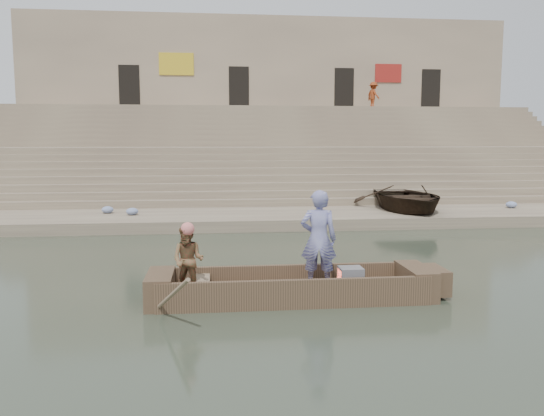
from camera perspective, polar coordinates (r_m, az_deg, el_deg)
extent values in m
plane|color=#2D3629|center=(13.44, 10.56, -6.57)|extent=(120.00, 120.00, 0.00)
cube|color=gray|center=(21.06, 4.29, -1.00)|extent=(32.00, 4.00, 0.40)
cube|color=gray|center=(28.31, 1.53, 3.52)|extent=(32.00, 3.00, 2.80)
cube|color=gray|center=(35.21, -0.01, 6.16)|extent=(32.00, 3.00, 5.20)
cube|color=gray|center=(23.23, 3.28, 0.14)|extent=(32.00, 0.50, 0.70)
cube|color=gray|center=(23.71, 3.08, 0.64)|extent=(32.00, 0.50, 1.00)
cube|color=gray|center=(24.18, 2.89, 1.13)|extent=(32.00, 0.50, 1.30)
cube|color=gray|center=(24.66, 2.71, 1.59)|extent=(32.00, 0.50, 1.60)
cube|color=gray|center=(25.13, 2.53, 2.04)|extent=(32.00, 0.50, 1.90)
cube|color=gray|center=(25.61, 2.37, 2.47)|extent=(32.00, 0.50, 2.20)
cube|color=gray|center=(26.10, 2.20, 2.88)|extent=(32.00, 0.50, 2.50)
cube|color=gray|center=(26.58, 2.05, 3.28)|extent=(32.00, 0.50, 2.80)
cube|color=gray|center=(30.03, 1.08, 4.00)|extent=(32.00, 0.50, 3.10)
cube|color=gray|center=(30.52, 0.96, 4.33)|extent=(32.00, 0.50, 3.40)
cube|color=gray|center=(31.01, 0.85, 4.65)|extent=(32.00, 0.50, 3.70)
cube|color=gray|center=(31.50, 0.73, 4.97)|extent=(32.00, 0.50, 4.00)
cube|color=gray|center=(31.99, 0.63, 5.27)|extent=(32.00, 0.50, 4.30)
cube|color=gray|center=(32.48, 0.52, 5.56)|extent=(32.00, 0.50, 4.60)
cube|color=gray|center=(32.98, 0.42, 5.84)|extent=(32.00, 0.50, 4.90)
cube|color=gray|center=(33.47, 0.32, 6.11)|extent=(32.00, 0.50, 5.20)
cube|color=tan|center=(39.26, -0.66, 10.63)|extent=(32.00, 5.00, 11.20)
cube|color=black|center=(37.07, -14.58, 12.17)|extent=(1.30, 0.18, 2.60)
cube|color=black|center=(36.76, -3.46, 12.43)|extent=(1.30, 0.18, 2.60)
cube|color=black|center=(37.76, 7.47, 12.24)|extent=(1.30, 0.18, 2.60)
cube|color=black|center=(39.59, 16.12, 11.78)|extent=(1.30, 0.18, 2.60)
cube|color=gold|center=(36.86, -9.89, 14.51)|extent=(2.20, 0.10, 1.40)
cube|color=maroon|center=(38.61, 11.97, 13.52)|extent=(1.80, 0.10, 1.20)
cube|color=brown|center=(11.00, 2.01, -8.92)|extent=(5.00, 1.30, 0.22)
cube|color=brown|center=(10.36, 2.51, -8.95)|extent=(5.20, 0.12, 0.56)
cube|color=brown|center=(11.55, 1.57, -7.27)|extent=(5.20, 0.12, 0.56)
cube|color=brown|center=(10.89, -11.52, -8.19)|extent=(0.50, 1.30, 0.60)
cube|color=brown|center=(11.59, 14.70, -7.36)|extent=(0.50, 1.30, 0.60)
cube|color=brown|center=(11.73, 16.55, -7.14)|extent=(0.35, 0.90, 0.50)
cube|color=#937A5B|center=(10.82, -7.28, -7.66)|extent=(0.30, 1.20, 0.08)
cylinder|color=#937A5B|center=(10.01, -11.13, -9.53)|extent=(1.03, 2.10, 1.36)
sphere|color=#E67772|center=(10.45, -8.75, -2.18)|extent=(0.26, 0.26, 0.26)
imported|color=navy|center=(10.89, 4.86, -3.23)|extent=(0.79, 0.59, 1.95)
imported|color=#257037|center=(10.56, -8.69, -5.38)|extent=(0.77, 0.68, 1.31)
cube|color=slate|center=(11.15, 8.17, -7.12)|extent=(0.46, 0.42, 0.40)
cube|color=#E5593F|center=(11.10, 7.11, -7.17)|extent=(0.04, 0.34, 0.32)
imported|color=#2D2116|center=(22.19, 13.80, 1.06)|extent=(3.54, 4.91, 1.01)
imported|color=maroon|center=(36.81, 10.48, 11.44)|extent=(0.97, 1.24, 1.68)
ellipsoid|color=#3F5999|center=(20.88, -14.31, -0.35)|extent=(0.44, 0.44, 0.26)
ellipsoid|color=#3F5999|center=(21.64, -16.70, -0.17)|extent=(0.44, 0.44, 0.26)
ellipsoid|color=#3F5999|center=(24.41, 23.58, 0.32)|extent=(0.44, 0.44, 0.26)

